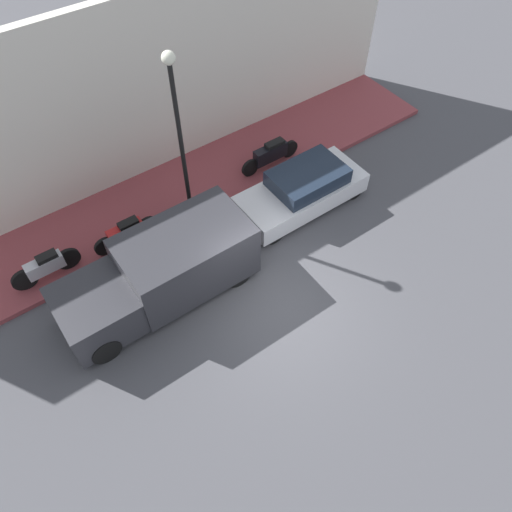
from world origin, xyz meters
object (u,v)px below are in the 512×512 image
object	(u,v)px
delivery_van	(160,272)
scooter_silver	(46,266)
streetlamp	(178,123)
parked_car	(303,190)
motorcycle_red	(126,232)
motorcycle_black	(271,154)

from	to	relation	value
delivery_van	scooter_silver	bearing A→B (deg)	46.24
delivery_van	streetlamp	world-z (taller)	streetlamp
parked_car	motorcycle_red	world-z (taller)	parked_car
parked_car	motorcycle_black	size ratio (longest dim) A/B	1.83
parked_car	motorcycle_black	bearing A→B (deg)	-5.40
motorcycle_black	motorcycle_red	bearing A→B (deg)	93.18
parked_car	motorcycle_black	xyz separation A→B (m)	(1.83, -0.17, 0.02)
delivery_van	streetlamp	xyz separation A→B (m)	(1.91, -1.98, 2.49)
parked_car	streetlamp	distance (m)	4.38
parked_car	motorcycle_red	bearing A→B (deg)	72.93
motorcycle_red	scooter_silver	distance (m)	2.24
delivery_van	motorcycle_red	distance (m)	2.05
streetlamp	parked_car	bearing A→B (deg)	-115.33
motorcycle_black	scooter_silver	bearing A→B (deg)	91.14
delivery_van	motorcycle_red	bearing A→B (deg)	0.33
delivery_van	streetlamp	bearing A→B (deg)	-46.08
motorcycle_black	scooter_silver	size ratio (longest dim) A/B	1.16
parked_car	scooter_silver	distance (m)	7.44
delivery_van	motorcycle_red	size ratio (longest dim) A/B	2.65
motorcycle_red	scooter_silver	world-z (taller)	scooter_silver
parked_car	streetlamp	bearing A→B (deg)	64.67
motorcycle_red	scooter_silver	size ratio (longest dim) A/B	1.03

